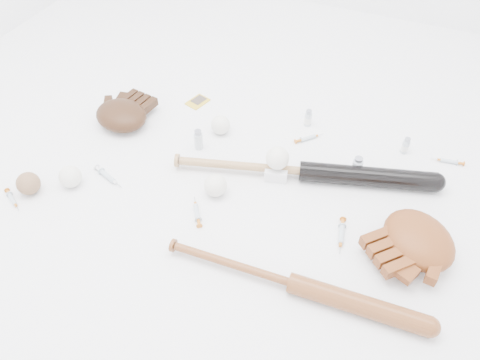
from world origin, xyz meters
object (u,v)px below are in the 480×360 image
at_px(bat_wood, 292,283).
at_px(pedestal, 276,171).
at_px(bat_dark, 303,171).
at_px(glove_dark, 121,115).

relative_size(bat_wood, pedestal, 10.17).
height_order(bat_dark, bat_wood, bat_dark).
bearing_deg(bat_dark, glove_dark, 163.26).
xyz_separation_m(bat_wood, glove_dark, (-0.88, 0.45, 0.02)).
xyz_separation_m(bat_dark, glove_dark, (-0.76, 0.01, 0.01)).
bearing_deg(bat_wood, glove_dark, 150.01).
height_order(bat_wood, pedestal, bat_wood).
relative_size(bat_dark, pedestal, 12.11).
relative_size(glove_dark, pedestal, 3.19).
bearing_deg(bat_wood, pedestal, 112.81).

